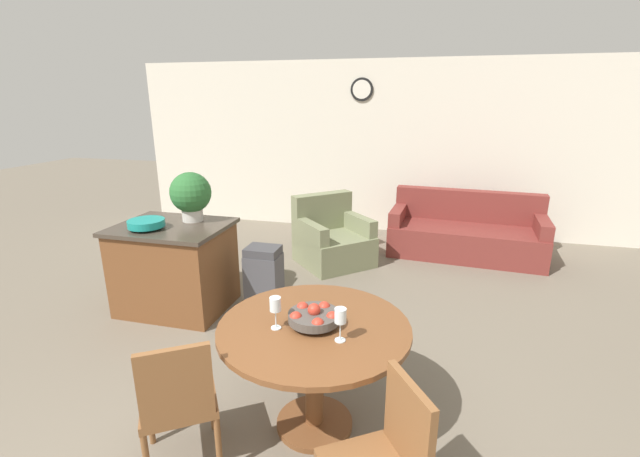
{
  "coord_description": "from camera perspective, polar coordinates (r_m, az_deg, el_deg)",
  "views": [
    {
      "loc": [
        0.91,
        -1.21,
        2.11
      ],
      "look_at": [
        -0.03,
        2.46,
        0.96
      ],
      "focal_mm": 24.0,
      "sensor_mm": 36.0,
      "label": 1
    }
  ],
  "objects": [
    {
      "name": "trash_bin",
      "position": [
        4.42,
        -7.47,
        -6.77
      ],
      "size": [
        0.34,
        0.28,
        0.7
      ],
      "color": "#47474C",
      "rests_on": "ground_plane"
    },
    {
      "name": "armchair",
      "position": [
        5.68,
        1.63,
        -1.69
      ],
      "size": [
        1.18,
        1.18,
        0.89
      ],
      "rotation": [
        0.0,
        0.0,
        0.76
      ],
      "color": "#7A7F5B",
      "rests_on": "ground_plane"
    },
    {
      "name": "kitchen_island",
      "position": [
        4.66,
        -18.72,
        -4.86
      ],
      "size": [
        1.1,
        0.87,
        0.9
      ],
      "color": "brown",
      "rests_on": "ground_plane"
    },
    {
      "name": "teal_bowl",
      "position": [
        4.46,
        -22.16,
        0.64
      ],
      "size": [
        0.35,
        0.35,
        0.09
      ],
      "color": "teal",
      "rests_on": "kitchen_island"
    },
    {
      "name": "couch",
      "position": [
        6.32,
        18.8,
        -0.72
      ],
      "size": [
        2.1,
        1.05,
        0.86
      ],
      "rotation": [
        0.0,
        0.0,
        -0.08
      ],
      "color": "maroon",
      "rests_on": "ground_plane"
    },
    {
      "name": "potted_plant",
      "position": [
        4.56,
        -16.85,
        4.4
      ],
      "size": [
        0.42,
        0.42,
        0.5
      ],
      "color": "beige",
      "rests_on": "kitchen_island"
    },
    {
      "name": "dining_table",
      "position": [
        2.82,
        -0.78,
        -15.77
      ],
      "size": [
        1.21,
        1.21,
        0.76
      ],
      "color": "brown",
      "rests_on": "ground_plane"
    },
    {
      "name": "fruit_bowl",
      "position": [
        2.71,
        -0.78,
        -11.61
      ],
      "size": [
        0.32,
        0.32,
        0.15
      ],
      "color": "#4C4742",
      "rests_on": "dining_table"
    },
    {
      "name": "wine_glass_right",
      "position": [
        2.51,
        2.74,
        -11.71
      ],
      "size": [
        0.07,
        0.07,
        0.21
      ],
      "color": "silver",
      "rests_on": "dining_table"
    },
    {
      "name": "wall_back",
      "position": [
        7.05,
        7.02,
        10.62
      ],
      "size": [
        8.0,
        0.09,
        2.7
      ],
      "color": "silver",
      "rests_on": "ground_plane"
    },
    {
      "name": "dining_chair_near_left",
      "position": [
        2.73,
        -18.38,
        -20.67
      ],
      "size": [
        0.58,
        0.58,
        0.88
      ],
      "rotation": [
        0.0,
        0.0,
        6.87
      ],
      "color": "brown",
      "rests_on": "ground_plane"
    },
    {
      "name": "wine_glass_left",
      "position": [
        2.64,
        -5.98,
        -10.19
      ],
      "size": [
        0.07,
        0.07,
        0.21
      ],
      "color": "silver",
      "rests_on": "dining_table"
    }
  ]
}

